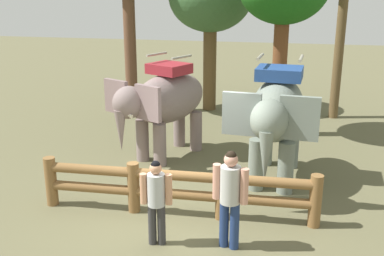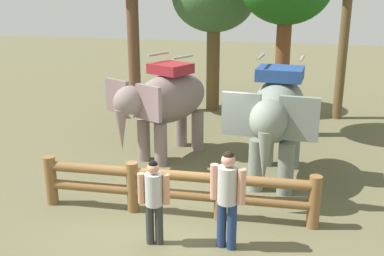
{
  "view_description": "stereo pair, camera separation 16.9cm",
  "coord_description": "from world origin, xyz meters",
  "px_view_note": "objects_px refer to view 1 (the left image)",
  "views": [
    {
      "loc": [
        2.07,
        -8.05,
        4.42
      ],
      "look_at": [
        0.0,
        1.47,
        1.4
      ],
      "focal_mm": 43.17,
      "sensor_mm": 36.0,
      "label": 1
    },
    {
      "loc": [
        2.24,
        -8.02,
        4.42
      ],
      "look_at": [
        0.0,
        1.47,
        1.4
      ],
      "focal_mm": 43.17,
      "sensor_mm": 36.0,
      "label": 2
    }
  ],
  "objects_px": {
    "elephant_center": "(276,114)",
    "tourist_woman_in_black": "(230,193)",
    "log_fence": "(177,187)",
    "tourist_man_in_blue": "(156,197)",
    "elephant_near_left": "(164,101)"
  },
  "relations": [
    {
      "from": "log_fence",
      "to": "elephant_near_left",
      "type": "xyz_separation_m",
      "value": [
        -1.11,
        3.13,
        0.93
      ]
    },
    {
      "from": "elephant_center",
      "to": "tourist_woman_in_black",
      "type": "height_order",
      "value": "elephant_center"
    },
    {
      "from": "elephant_near_left",
      "to": "tourist_man_in_blue",
      "type": "xyz_separation_m",
      "value": [
        1.03,
        -4.26,
        -0.62
      ]
    },
    {
      "from": "log_fence",
      "to": "elephant_near_left",
      "type": "bearing_deg",
      "value": 109.58
    },
    {
      "from": "elephant_near_left",
      "to": "tourist_woman_in_black",
      "type": "relative_size",
      "value": 1.79
    },
    {
      "from": "elephant_center",
      "to": "tourist_man_in_blue",
      "type": "xyz_separation_m",
      "value": [
        -1.88,
        -3.26,
        -0.72
      ]
    },
    {
      "from": "log_fence",
      "to": "elephant_near_left",
      "type": "relative_size",
      "value": 1.74
    },
    {
      "from": "elephant_center",
      "to": "log_fence",
      "type": "bearing_deg",
      "value": -130.27
    },
    {
      "from": "log_fence",
      "to": "tourist_woman_in_black",
      "type": "relative_size",
      "value": 3.1
    },
    {
      "from": "log_fence",
      "to": "elephant_center",
      "type": "distance_m",
      "value": 2.97
    },
    {
      "from": "log_fence",
      "to": "tourist_woman_in_black",
      "type": "height_order",
      "value": "tourist_woman_in_black"
    },
    {
      "from": "tourist_woman_in_black",
      "to": "elephant_near_left",
      "type": "bearing_deg",
      "value": 119.28
    },
    {
      "from": "tourist_woman_in_black",
      "to": "log_fence",
      "type": "bearing_deg",
      "value": 140.71
    },
    {
      "from": "elephant_center",
      "to": "tourist_woman_in_black",
      "type": "distance_m",
      "value": 3.21
    },
    {
      "from": "elephant_center",
      "to": "tourist_man_in_blue",
      "type": "relative_size",
      "value": 2.15
    }
  ]
}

